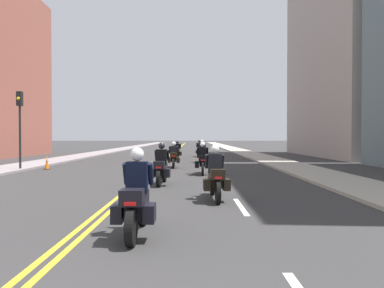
% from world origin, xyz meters
% --- Properties ---
extents(ground_plane, '(264.00, 264.00, 0.00)m').
position_xyz_m(ground_plane, '(0.00, 48.00, 0.00)').
color(ground_plane, '#313030').
extents(sidewalk_left, '(2.72, 144.00, 0.12)m').
position_xyz_m(sidewalk_left, '(-8.35, 48.00, 0.06)').
color(sidewalk_left, gray).
rests_on(sidewalk_left, ground).
extents(sidewalk_right, '(2.72, 144.00, 0.12)m').
position_xyz_m(sidewalk_right, '(8.35, 48.00, 0.06)').
color(sidewalk_right, '#A39C8D').
rests_on(sidewalk_right, ground).
extents(centreline_yellow_inner, '(0.12, 132.00, 0.01)m').
position_xyz_m(centreline_yellow_inner, '(-0.12, 48.00, 0.00)').
color(centreline_yellow_inner, yellow).
rests_on(centreline_yellow_inner, ground).
extents(centreline_yellow_outer, '(0.12, 132.00, 0.01)m').
position_xyz_m(centreline_yellow_outer, '(0.12, 48.00, 0.00)').
color(centreline_yellow_outer, yellow).
rests_on(centreline_yellow_outer, ground).
extents(lane_dashes_white, '(0.14, 56.40, 0.01)m').
position_xyz_m(lane_dashes_white, '(3.50, 29.00, 0.00)').
color(lane_dashes_white, silver).
rests_on(lane_dashes_white, ground).
extents(building_right_1, '(8.16, 18.09, 22.17)m').
position_xyz_m(building_right_1, '(17.84, 33.76, 11.09)').
color(building_right_1, '#9C938E').
rests_on(building_right_1, ground).
extents(motorcycle_0, '(0.76, 2.16, 1.68)m').
position_xyz_m(motorcycle_0, '(1.14, 5.07, 0.66)').
color(motorcycle_0, black).
rests_on(motorcycle_0, ground).
extents(motorcycle_1, '(0.78, 2.28, 1.63)m').
position_xyz_m(motorcycle_1, '(2.88, 9.03, 0.67)').
color(motorcycle_1, black).
rests_on(motorcycle_1, ground).
extents(motorcycle_2, '(0.78, 2.23, 1.66)m').
position_xyz_m(motorcycle_2, '(0.98, 12.47, 0.66)').
color(motorcycle_2, black).
rests_on(motorcycle_2, ground).
extents(motorcycle_3, '(0.77, 2.23, 1.62)m').
position_xyz_m(motorcycle_3, '(2.72, 16.44, 0.68)').
color(motorcycle_3, black).
rests_on(motorcycle_3, ground).
extents(motorcycle_4, '(0.77, 2.16, 1.59)m').
position_xyz_m(motorcycle_4, '(1.06, 20.42, 0.64)').
color(motorcycle_4, black).
rests_on(motorcycle_4, ground).
extents(motorcycle_5, '(0.78, 2.31, 1.66)m').
position_xyz_m(motorcycle_5, '(2.92, 24.96, 0.68)').
color(motorcycle_5, black).
rests_on(motorcycle_5, ground).
extents(motorcycle_6, '(0.78, 2.14, 1.58)m').
position_xyz_m(motorcycle_6, '(0.97, 28.35, 0.66)').
color(motorcycle_6, black).
rests_on(motorcycle_6, ground).
extents(motorcycle_7, '(0.78, 2.11, 1.59)m').
position_xyz_m(motorcycle_7, '(2.89, 32.56, 0.66)').
color(motorcycle_7, black).
rests_on(motorcycle_7, ground).
extents(traffic_cone_2, '(0.30, 0.30, 0.83)m').
position_xyz_m(traffic_cone_2, '(-6.21, 19.28, 0.41)').
color(traffic_cone_2, black).
rests_on(traffic_cone_2, ground).
extents(traffic_light_near, '(0.28, 0.38, 4.40)m').
position_xyz_m(traffic_light_near, '(-7.39, 18.50, 3.06)').
color(traffic_light_near, black).
rests_on(traffic_light_near, ground).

